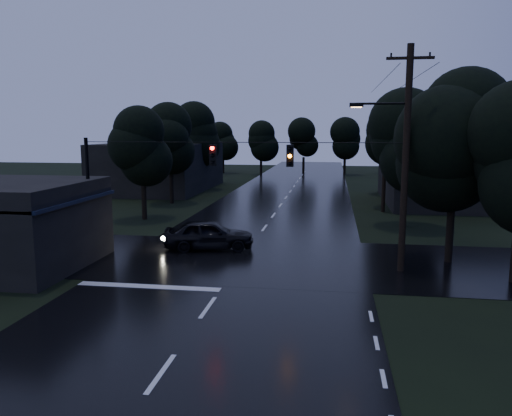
# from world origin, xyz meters

# --- Properties ---
(ground) EXTENTS (160.00, 160.00, 0.00)m
(ground) POSITION_xyz_m (0.00, 0.00, 0.00)
(ground) COLOR black
(ground) RESTS_ON ground
(main_road) EXTENTS (12.00, 120.00, 0.02)m
(main_road) POSITION_xyz_m (0.00, 30.00, 0.00)
(main_road) COLOR black
(main_road) RESTS_ON ground
(cross_street) EXTENTS (60.00, 9.00, 0.02)m
(cross_street) POSITION_xyz_m (0.00, 12.00, 0.00)
(cross_street) COLOR black
(cross_street) RESTS_ON ground
(building_far_right) EXTENTS (10.00, 14.00, 4.40)m
(building_far_right) POSITION_xyz_m (14.00, 34.00, 2.20)
(building_far_right) COLOR black
(building_far_right) RESTS_ON ground
(building_far_left) EXTENTS (10.00, 16.00, 5.00)m
(building_far_left) POSITION_xyz_m (-14.00, 40.00, 2.50)
(building_far_left) COLOR black
(building_far_left) RESTS_ON ground
(utility_pole_main) EXTENTS (3.50, 0.30, 10.00)m
(utility_pole_main) POSITION_xyz_m (7.41, 11.00, 5.26)
(utility_pole_main) COLOR black
(utility_pole_main) RESTS_ON ground
(utility_pole_far) EXTENTS (2.00, 0.30, 7.50)m
(utility_pole_far) POSITION_xyz_m (8.30, 28.00, 3.88)
(utility_pole_far) COLOR black
(utility_pole_far) RESTS_ON ground
(anchor_pole_left) EXTENTS (0.18, 0.18, 6.00)m
(anchor_pole_left) POSITION_xyz_m (-7.50, 11.00, 3.00)
(anchor_pole_left) COLOR black
(anchor_pole_left) RESTS_ON ground
(span_signals) EXTENTS (15.00, 0.37, 1.12)m
(span_signals) POSITION_xyz_m (0.56, 10.99, 5.24)
(span_signals) COLOR black
(span_signals) RESTS_ON ground
(tree_corner_near) EXTENTS (4.48, 4.48, 9.44)m
(tree_corner_near) POSITION_xyz_m (10.00, 13.00, 5.99)
(tree_corner_near) COLOR black
(tree_corner_near) RESTS_ON ground
(tree_left_a) EXTENTS (3.92, 3.92, 8.26)m
(tree_left_a) POSITION_xyz_m (-9.00, 22.00, 5.24)
(tree_left_a) COLOR black
(tree_left_a) RESTS_ON ground
(tree_left_b) EXTENTS (4.20, 4.20, 8.85)m
(tree_left_b) POSITION_xyz_m (-9.60, 30.00, 5.62)
(tree_left_b) COLOR black
(tree_left_b) RESTS_ON ground
(tree_left_c) EXTENTS (4.48, 4.48, 9.44)m
(tree_left_c) POSITION_xyz_m (-10.20, 40.00, 5.99)
(tree_left_c) COLOR black
(tree_left_c) RESTS_ON ground
(tree_right_a) EXTENTS (4.20, 4.20, 8.85)m
(tree_right_a) POSITION_xyz_m (9.00, 22.00, 5.62)
(tree_right_a) COLOR black
(tree_right_a) RESTS_ON ground
(tree_right_b) EXTENTS (4.48, 4.48, 9.44)m
(tree_right_b) POSITION_xyz_m (9.60, 30.00, 5.99)
(tree_right_b) COLOR black
(tree_right_b) RESTS_ON ground
(tree_right_c) EXTENTS (4.76, 4.76, 10.03)m
(tree_right_c) POSITION_xyz_m (10.20, 40.00, 6.37)
(tree_right_c) COLOR black
(tree_right_c) RESTS_ON ground
(car) EXTENTS (5.05, 2.84, 1.62)m
(car) POSITION_xyz_m (-2.15, 13.79, 0.81)
(car) COLOR black
(car) RESTS_ON ground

